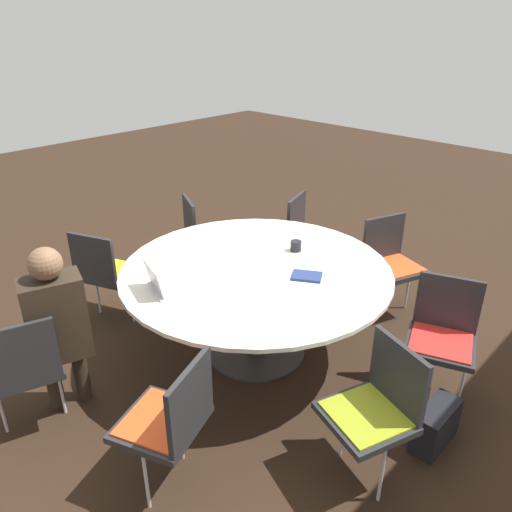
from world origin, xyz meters
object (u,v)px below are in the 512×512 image
Objects in this scene: chair_3 at (443,331)px; chair_4 at (391,258)px; chair_1 at (171,416)px; laptop at (164,284)px; coffee_cup at (296,246)px; chair_7 at (105,268)px; chair_0 at (23,364)px; handbag at (436,425)px; person_0 at (57,321)px; chair_5 at (308,231)px; chair_2 at (377,403)px; chair_6 at (203,232)px; spiral_notebook at (307,276)px.

chair_3 is 1.11m from chair_4.
chair_1 is 2.50m from chair_4.
laptop reaches higher than coffee_cup.
laptop is (0.11, 1.00, 0.28)m from chair_7.
chair_0 reaches higher than handbag.
chair_3 is at bearing 2.33° from chair_7.
person_0 reaches higher than chair_4.
handbag is (-1.41, 1.90, -0.57)m from person_0.
person_0 is (2.57, 0.04, 0.19)m from chair_5.
handbag is (-1.67, 1.90, -0.38)m from chair_0.
person_0 is at bearing 74.52° from chair_1.
chair_4 is at bearing -42.49° from chair_2.
laptop is (-0.91, 0.23, 0.28)m from chair_0.
chair_4 reaches higher than handbag.
chair_1 reaches higher than coffee_cup.
coffee_cup is at bearing -13.36° from chair_2.
chair_1 is at bearing 68.42° from chair_2.
laptop is 4.01× the size of coffee_cup.
chair_1 is 1.63m from handbag.
coffee_cup is (-0.82, -1.27, 0.27)m from chair_2.
chair_6 reaches higher than spiral_notebook.
chair_0 is 2.40× the size of handbag.
chair_2 is 2.41m from chair_5.
chair_7 is 3.35× the size of spiral_notebook.
spiral_notebook is at bearing 2.42° from chair_7.
chair_3 and chair_5 have the same top height.
chair_7 is at bearing -63.19° from chair_6.
chair_5 is (-2.83, -0.05, 0.00)m from chair_0.
chair_2 is at bearing 57.00° from coffee_cup.
chair_0 is at bearing 94.13° from laptop.
chair_6 is 1.28m from coffee_cup.
chair_6 reaches higher than coffee_cup.
chair_6 is 0.71× the size of person_0.
spiral_notebook is at bearing 19.06° from chair_5.
person_0 is (0.10, -1.00, 0.19)m from chair_1.
chair_0 is 1.00× the size of chair_3.
laptop reaches higher than chair_2.
chair_4 is 2.45m from chair_7.
chair_4 is at bearing 155.18° from coffee_cup.
chair_7 is 2.47× the size of laptop.
chair_0 is 2.98m from chair_4.
chair_1 is 1.00× the size of chair_3.
chair_0 is at bearing 3.91° from chair_4.
chair_5 is (-1.63, -1.78, 0.00)m from chair_2.
chair_5 is at bearing -22.97° from chair_2.
chair_0 is at bearing -48.69° from handbag.
coffee_cup is (-0.29, -0.34, 0.03)m from spiral_notebook.
chair_0 is 2.09m from coffee_cup.
chair_5 is 0.99m from coffee_cup.
chair_4 is 0.71× the size of person_0.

